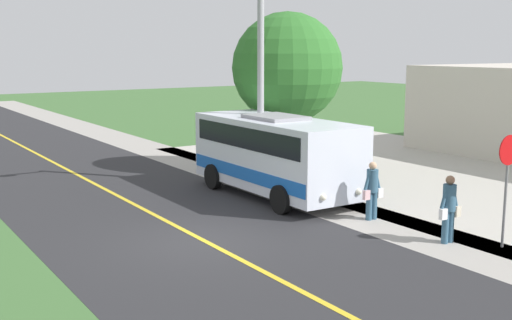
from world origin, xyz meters
TOP-DOWN VIEW (x-y plane):
  - ground_plane at (0.00, 0.00)m, footprint 120.00×120.00m
  - road_surface at (0.00, 0.00)m, footprint 8.00×100.00m
  - sidewalk at (-5.20, 0.00)m, footprint 2.40×100.00m
  - road_centre_line at (0.00, 0.00)m, footprint 0.16×100.00m
  - shuttle_bus_front at (-4.55, -3.21)m, footprint 2.75×6.93m
  - pedestrian_with_bags at (-5.22, 3.67)m, footprint 0.72×0.34m
  - pedestrian_waiting at (-5.15, 0.89)m, footprint 0.72×0.34m
  - stop_sign at (-6.10, 4.68)m, footprint 0.76×0.07m
  - street_light_pole at (-4.87, -4.81)m, footprint 1.97×0.24m
  - tree_curbside at (-7.40, -6.52)m, footprint 4.41×4.41m

SIDE VIEW (x-z plane):
  - ground_plane at x=0.00m, z-range 0.00..0.00m
  - sidewalk at x=-5.20m, z-range 0.00..0.01m
  - road_surface at x=0.00m, z-range 0.00..0.01m
  - road_centre_line at x=0.00m, z-range 0.01..0.01m
  - pedestrian_waiting at x=-5.15m, z-range 0.07..1.80m
  - pedestrian_with_bags at x=-5.22m, z-range 0.07..1.85m
  - shuttle_bus_front at x=-4.55m, z-range 0.14..2.90m
  - stop_sign at x=-6.10m, z-range 0.52..3.40m
  - street_light_pole at x=-4.87m, z-range 0.40..7.90m
  - tree_curbside at x=-7.40m, z-range 1.00..7.42m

